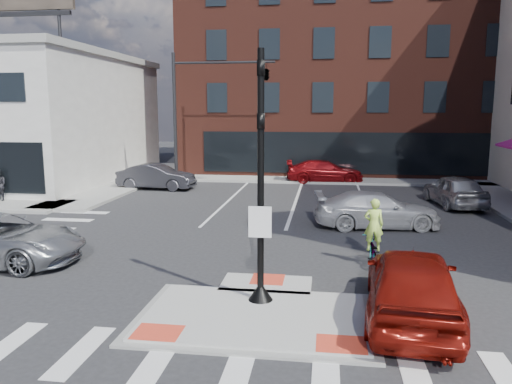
# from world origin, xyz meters

# --- Properties ---
(ground) EXTENTS (120.00, 120.00, 0.00)m
(ground) POSITION_xyz_m (0.00, 0.00, 0.00)
(ground) COLOR #28282B
(ground) RESTS_ON ground
(refuge_island) EXTENTS (5.40, 4.65, 0.13)m
(refuge_island) POSITION_xyz_m (0.00, -0.26, 0.05)
(refuge_island) COLOR gray
(refuge_island) RESTS_ON ground
(sidewalk_nw) EXTENTS (23.50, 20.50, 0.15)m
(sidewalk_nw) POSITION_xyz_m (-16.76, 15.29, 0.08)
(sidewalk_nw) COLOR gray
(sidewalk_nw) RESTS_ON ground
(sidewalk_n) EXTENTS (26.00, 3.00, 0.15)m
(sidewalk_n) POSITION_xyz_m (3.00, 22.00, 0.07)
(sidewalk_n) COLOR gray
(sidewalk_n) RESTS_ON ground
(building_n) EXTENTS (24.40, 18.40, 15.50)m
(building_n) POSITION_xyz_m (3.00, 31.99, 7.80)
(building_n) COLOR #4C2017
(building_n) RESTS_ON ground
(building_far_left) EXTENTS (10.00, 12.00, 10.00)m
(building_far_left) POSITION_xyz_m (-4.00, 52.00, 5.00)
(building_far_left) COLOR slate
(building_far_left) RESTS_ON ground
(building_far_right) EXTENTS (12.00, 12.00, 12.00)m
(building_far_right) POSITION_xyz_m (9.00, 54.00, 6.00)
(building_far_right) COLOR brown
(building_far_right) RESTS_ON ground
(signal_pole) EXTENTS (0.60, 0.60, 5.98)m
(signal_pole) POSITION_xyz_m (0.00, 0.40, 2.36)
(signal_pole) COLOR black
(signal_pole) RESTS_ON refuge_island
(mast_arm_signal) EXTENTS (6.10, 2.24, 8.00)m
(mast_arm_signal) POSITION_xyz_m (-3.47, 18.00, 6.21)
(mast_arm_signal) COLOR black
(mast_arm_signal) RESTS_ON ground
(red_sedan) EXTENTS (2.50, 5.14, 1.69)m
(red_sedan) POSITION_xyz_m (3.50, 0.00, 0.85)
(red_sedan) COLOR maroon
(red_sedan) RESTS_ON ground
(white_pickup) EXTENTS (5.17, 2.60, 1.44)m
(white_pickup) POSITION_xyz_m (3.60, 9.09, 0.72)
(white_pickup) COLOR silver
(white_pickup) RESTS_ON ground
(bg_car_dark) EXTENTS (4.67, 1.90, 1.51)m
(bg_car_dark) POSITION_xyz_m (-8.50, 17.23, 0.75)
(bg_car_dark) COLOR #29292E
(bg_car_dark) RESTS_ON ground
(bg_car_silver) EXTENTS (2.50, 4.86, 1.58)m
(bg_car_silver) POSITION_xyz_m (7.81, 14.20, 0.79)
(bg_car_silver) COLOR #A7A8AE
(bg_car_silver) RESTS_ON ground
(bg_car_red) EXTENTS (5.11, 2.40, 1.44)m
(bg_car_red) POSITION_xyz_m (1.43, 21.50, 0.72)
(bg_car_red) COLOR maroon
(bg_car_red) RESTS_ON ground
(cyclist) EXTENTS (0.60, 1.62, 2.07)m
(cyclist) POSITION_xyz_m (3.00, 4.04, 0.70)
(cyclist) COLOR #3F3F44
(cyclist) RESTS_ON ground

